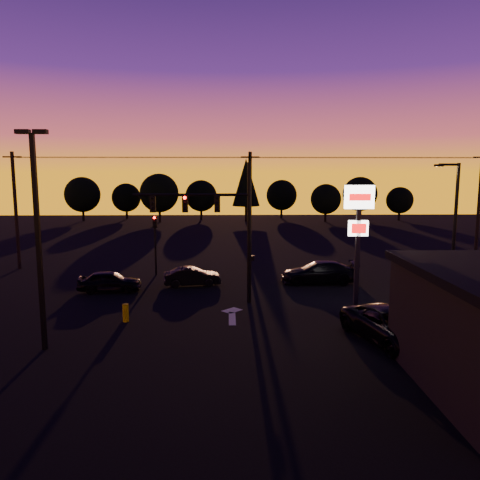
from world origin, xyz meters
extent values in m
plane|color=black|center=(0.00, 0.00, 0.00)|extent=(120.00, 120.00, 0.00)
cube|color=beige|center=(0.50, 1.00, 0.01)|extent=(0.35, 2.20, 0.01)
cube|color=beige|center=(0.50, 2.40, 0.01)|extent=(1.20, 1.20, 0.01)
cylinder|color=black|center=(1.50, 4.00, 4.00)|extent=(0.24, 0.24, 8.00)
cylinder|color=black|center=(1.50, 4.00, 8.20)|extent=(0.14, 0.52, 0.76)
cylinder|color=black|center=(-1.75, 4.00, 6.20)|extent=(6.50, 0.16, 0.16)
cube|color=black|center=(-0.30, 4.00, 5.70)|extent=(0.32, 0.22, 0.95)
sphere|color=black|center=(-0.30, 3.87, 6.05)|extent=(0.18, 0.18, 0.18)
sphere|color=black|center=(-0.30, 3.87, 5.75)|extent=(0.18, 0.18, 0.18)
sphere|color=black|center=(-0.30, 3.87, 5.45)|extent=(0.18, 0.18, 0.18)
cube|color=black|center=(-2.10, 4.00, 5.70)|extent=(0.32, 0.22, 0.95)
sphere|color=#FF0705|center=(-2.10, 3.87, 6.05)|extent=(0.18, 0.18, 0.18)
sphere|color=black|center=(-2.10, 3.87, 5.75)|extent=(0.18, 0.18, 0.18)
sphere|color=black|center=(-2.10, 3.87, 5.45)|extent=(0.18, 0.18, 0.18)
cube|color=black|center=(-3.90, 4.00, 5.70)|extent=(0.32, 0.22, 0.95)
sphere|color=black|center=(-3.90, 3.87, 6.05)|extent=(0.18, 0.18, 0.18)
sphere|color=black|center=(-3.90, 3.87, 5.75)|extent=(0.18, 0.18, 0.18)
sphere|color=black|center=(-3.90, 3.87, 5.45)|extent=(0.18, 0.18, 0.18)
cube|color=black|center=(1.68, 4.00, 2.60)|extent=(0.22, 0.18, 0.28)
cylinder|color=black|center=(-5.00, 11.50, 1.80)|extent=(0.14, 0.14, 3.60)
cube|color=black|center=(-5.00, 11.50, 3.90)|extent=(0.30, 0.20, 0.90)
sphere|color=#FF0705|center=(-5.00, 11.38, 4.22)|extent=(0.18, 0.18, 0.18)
sphere|color=black|center=(-5.00, 11.38, 3.94)|extent=(0.18, 0.18, 0.18)
sphere|color=black|center=(-5.00, 11.38, 3.66)|extent=(0.18, 0.18, 0.18)
cube|color=black|center=(-7.50, -3.00, 4.50)|extent=(0.18, 0.18, 9.00)
cube|color=black|center=(-7.85, -3.00, 9.05)|extent=(0.55, 0.30, 0.18)
cube|color=black|center=(-7.15, -3.00, 9.05)|extent=(0.55, 0.30, 0.18)
cube|color=black|center=(7.00, 1.50, 3.20)|extent=(0.22, 0.22, 6.40)
cube|color=white|center=(7.00, 1.50, 6.20)|extent=(1.50, 0.25, 1.20)
cube|color=red|center=(7.00, 1.36, 6.20)|extent=(1.10, 0.02, 0.35)
cube|color=white|center=(7.00, 1.50, 4.60)|extent=(1.00, 0.22, 0.80)
cube|color=red|center=(7.00, 1.37, 4.60)|extent=(0.75, 0.02, 0.50)
cylinder|color=black|center=(14.00, 5.50, 4.00)|extent=(0.20, 0.20, 8.00)
cylinder|color=black|center=(13.40, 5.50, 7.90)|extent=(1.20, 0.14, 0.14)
cube|color=black|center=(12.80, 5.50, 7.85)|extent=(0.50, 0.22, 0.14)
plane|color=#FFB759|center=(12.80, 5.50, 7.77)|extent=(0.35, 0.35, 0.00)
cylinder|color=black|center=(-16.00, 14.00, 4.50)|extent=(0.26, 0.26, 9.00)
cube|color=black|center=(-16.00, 14.00, 8.60)|extent=(1.40, 0.10, 0.10)
cylinder|color=black|center=(2.00, 14.00, 4.50)|extent=(0.26, 0.26, 9.00)
cube|color=black|center=(2.00, 14.00, 8.60)|extent=(1.40, 0.10, 0.10)
cylinder|color=black|center=(20.00, 14.00, 4.50)|extent=(0.26, 0.26, 9.00)
cylinder|color=black|center=(-7.00, 13.40, 8.55)|extent=(18.00, 0.02, 0.02)
cylinder|color=black|center=(-7.00, 14.00, 8.60)|extent=(18.00, 0.02, 0.02)
cylinder|color=black|center=(-7.00, 14.60, 8.55)|extent=(18.00, 0.02, 0.02)
cylinder|color=black|center=(11.00, 13.40, 8.55)|extent=(18.00, 0.02, 0.02)
cylinder|color=black|center=(11.00, 14.00, 8.60)|extent=(18.00, 0.02, 0.02)
cylinder|color=black|center=(11.00, 14.60, 8.55)|extent=(18.00, 0.02, 0.02)
cube|color=black|center=(9.00, -3.48, 1.40)|extent=(2.20, 0.05, 1.60)
cylinder|color=#CEC900|center=(-4.86, 0.65, 0.45)|extent=(0.30, 0.30, 0.91)
cylinder|color=black|center=(-22.00, 50.00, 0.81)|extent=(0.36, 0.36, 1.62)
sphere|color=black|center=(-22.00, 50.00, 4.06)|extent=(5.36, 5.36, 5.36)
cylinder|color=black|center=(-16.00, 53.00, 0.69)|extent=(0.36, 0.36, 1.38)
sphere|color=black|center=(-16.00, 53.00, 3.44)|extent=(4.54, 4.54, 4.54)
cylinder|color=black|center=(-10.00, 48.00, 0.88)|extent=(0.36, 0.36, 1.75)
sphere|color=black|center=(-10.00, 48.00, 4.38)|extent=(5.77, 5.78, 5.78)
cylinder|color=black|center=(-4.00, 52.00, 0.75)|extent=(0.36, 0.36, 1.50)
sphere|color=black|center=(-4.00, 52.00, 3.75)|extent=(4.95, 4.95, 4.95)
cylinder|color=black|center=(3.00, 49.00, 1.19)|extent=(0.36, 0.36, 2.38)
cone|color=black|center=(3.00, 49.00, 5.94)|extent=(4.18, 4.18, 7.12)
cylinder|color=black|center=(9.00, 54.00, 0.75)|extent=(0.36, 0.36, 1.50)
sphere|color=black|center=(9.00, 54.00, 3.75)|extent=(4.95, 4.95, 4.95)
cylinder|color=black|center=(15.00, 48.00, 0.69)|extent=(0.36, 0.36, 1.38)
sphere|color=black|center=(15.00, 48.00, 3.44)|extent=(4.54, 4.54, 4.54)
cylinder|color=black|center=(21.00, 51.00, 0.81)|extent=(0.36, 0.36, 1.62)
sphere|color=black|center=(21.00, 51.00, 4.06)|extent=(5.36, 5.36, 5.36)
cylinder|color=black|center=(27.00, 50.00, 0.62)|extent=(0.36, 0.36, 1.25)
sphere|color=black|center=(27.00, 50.00, 3.12)|extent=(4.12, 4.12, 4.12)
imported|color=black|center=(-7.16, 6.68, 0.66)|extent=(3.98, 1.77, 1.33)
imported|color=black|center=(-2.09, 8.12, 0.61)|extent=(3.87, 1.83, 1.22)
imported|color=black|center=(6.44, 8.65, 0.74)|extent=(5.14, 2.12, 1.49)
imported|color=black|center=(7.51, -2.55, 0.75)|extent=(3.92, 5.86, 1.49)
camera|label=1|loc=(0.33, -22.20, 7.45)|focal=35.00mm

